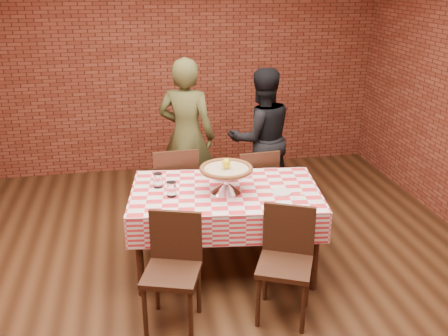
{
  "coord_description": "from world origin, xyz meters",
  "views": [
    {
      "loc": [
        -0.48,
        -3.39,
        2.5
      ],
      "look_at": [
        0.26,
        0.49,
        0.94
      ],
      "focal_mm": 39.82,
      "sensor_mm": 36.0,
      "label": 1
    }
  ],
  "objects_px": {
    "water_glass_left": "(172,189)",
    "chair_near_right": "(285,267)",
    "table": "(225,229)",
    "pizza": "(226,169)",
    "chair_near_left": "(172,275)",
    "pizza_stand": "(226,181)",
    "water_glass_right": "(158,180)",
    "chair_far_right": "(253,187)",
    "condiment_caddy": "(229,171)",
    "chair_far_left": "(175,187)",
    "diner_olive": "(187,136)",
    "diner_black": "(261,138)"
  },
  "relations": [
    {
      "from": "water_glass_left",
      "to": "chair_near_right",
      "type": "relative_size",
      "value": 0.14
    },
    {
      "from": "table",
      "to": "pizza",
      "type": "height_order",
      "value": "pizza"
    },
    {
      "from": "chair_near_left",
      "to": "chair_near_right",
      "type": "height_order",
      "value": "same"
    },
    {
      "from": "pizza_stand",
      "to": "water_glass_right",
      "type": "distance_m",
      "value": 0.6
    },
    {
      "from": "chair_far_right",
      "to": "pizza",
      "type": "bearing_deg",
      "value": 55.98
    },
    {
      "from": "pizza_stand",
      "to": "pizza",
      "type": "bearing_deg",
      "value": 0.0
    },
    {
      "from": "table",
      "to": "chair_far_right",
      "type": "relative_size",
      "value": 1.8
    },
    {
      "from": "condiment_caddy",
      "to": "chair_far_left",
      "type": "distance_m",
      "value": 0.81
    },
    {
      "from": "diner_olive",
      "to": "chair_far_right",
      "type": "bearing_deg",
      "value": 159.49
    },
    {
      "from": "pizza_stand",
      "to": "diner_black",
      "type": "distance_m",
      "value": 1.46
    },
    {
      "from": "chair_far_right",
      "to": "table",
      "type": "bearing_deg",
      "value": 54.58
    },
    {
      "from": "pizza_stand",
      "to": "diner_olive",
      "type": "distance_m",
      "value": 1.34
    },
    {
      "from": "table",
      "to": "water_glass_right",
      "type": "distance_m",
      "value": 0.74
    },
    {
      "from": "water_glass_right",
      "to": "condiment_caddy",
      "type": "xyz_separation_m",
      "value": [
        0.65,
        0.1,
        -0.0
      ]
    },
    {
      "from": "table",
      "to": "water_glass_left",
      "type": "distance_m",
      "value": 0.64
    },
    {
      "from": "chair_far_right",
      "to": "chair_near_left",
      "type": "bearing_deg",
      "value": 51.72
    },
    {
      "from": "pizza",
      "to": "water_glass_left",
      "type": "distance_m",
      "value": 0.48
    },
    {
      "from": "table",
      "to": "pizza",
      "type": "distance_m",
      "value": 0.59
    },
    {
      "from": "water_glass_left",
      "to": "chair_near_left",
      "type": "height_order",
      "value": "water_glass_left"
    },
    {
      "from": "pizza_stand",
      "to": "water_glass_right",
      "type": "height_order",
      "value": "pizza_stand"
    },
    {
      "from": "chair_near_right",
      "to": "diner_black",
      "type": "bearing_deg",
      "value": 104.87
    },
    {
      "from": "pizza",
      "to": "water_glass_left",
      "type": "relative_size",
      "value": 3.56
    },
    {
      "from": "chair_near_left",
      "to": "chair_near_right",
      "type": "distance_m",
      "value": 0.84
    },
    {
      "from": "pizza_stand",
      "to": "diner_black",
      "type": "xyz_separation_m",
      "value": [
        0.65,
        1.3,
        -0.08
      ]
    },
    {
      "from": "water_glass_left",
      "to": "chair_far_right",
      "type": "distance_m",
      "value": 1.22
    },
    {
      "from": "pizza_stand",
      "to": "water_glass_left",
      "type": "xyz_separation_m",
      "value": [
        -0.46,
        0.0,
        -0.04
      ]
    },
    {
      "from": "pizza",
      "to": "chair_near_left",
      "type": "height_order",
      "value": "pizza"
    },
    {
      "from": "chair_near_left",
      "to": "water_glass_left",
      "type": "bearing_deg",
      "value": 101.77
    },
    {
      "from": "chair_far_left",
      "to": "chair_far_right",
      "type": "distance_m",
      "value": 0.8
    },
    {
      "from": "water_glass_right",
      "to": "chair_near_left",
      "type": "relative_size",
      "value": 0.14
    },
    {
      "from": "water_glass_left",
      "to": "condiment_caddy",
      "type": "distance_m",
      "value": 0.63
    },
    {
      "from": "pizza_stand",
      "to": "pizza",
      "type": "relative_size",
      "value": 1.0
    },
    {
      "from": "water_glass_left",
      "to": "diner_black",
      "type": "relative_size",
      "value": 0.08
    },
    {
      "from": "table",
      "to": "pizza",
      "type": "bearing_deg",
      "value": -90.0
    },
    {
      "from": "table",
      "to": "water_glass_left",
      "type": "relative_size",
      "value": 12.61
    },
    {
      "from": "table",
      "to": "condiment_caddy",
      "type": "xyz_separation_m",
      "value": [
        0.09,
        0.27,
        0.44
      ]
    },
    {
      "from": "pizza_stand",
      "to": "chair_far_right",
      "type": "bearing_deg",
      "value": 60.16
    },
    {
      "from": "pizza_stand",
      "to": "chair_near_right",
      "type": "height_order",
      "value": "pizza_stand"
    },
    {
      "from": "diner_black",
      "to": "water_glass_left",
      "type": "bearing_deg",
      "value": 43.19
    },
    {
      "from": "diner_olive",
      "to": "diner_black",
      "type": "distance_m",
      "value": 0.83
    },
    {
      "from": "water_glass_right",
      "to": "diner_olive",
      "type": "bearing_deg",
      "value": 71.11
    },
    {
      "from": "chair_far_right",
      "to": "diner_olive",
      "type": "xyz_separation_m",
      "value": [
        -0.6,
        0.58,
        0.41
      ]
    },
    {
      "from": "pizza_stand",
      "to": "water_glass_right",
      "type": "bearing_deg",
      "value": 159.67
    },
    {
      "from": "table",
      "to": "diner_olive",
      "type": "bearing_deg",
      "value": 97.98
    },
    {
      "from": "chair_far_left",
      "to": "diner_black",
      "type": "height_order",
      "value": "diner_black"
    },
    {
      "from": "chair_near_left",
      "to": "chair_far_left",
      "type": "xyz_separation_m",
      "value": [
        0.17,
        1.54,
        0.02
      ]
    },
    {
      "from": "chair_near_right",
      "to": "chair_near_left",
      "type": "bearing_deg",
      "value": -159.22
    },
    {
      "from": "table",
      "to": "water_glass_right",
      "type": "xyz_separation_m",
      "value": [
        -0.56,
        0.17,
        0.45
      ]
    },
    {
      "from": "diner_olive",
      "to": "pizza",
      "type": "bearing_deg",
      "value": 121.31
    },
    {
      "from": "condiment_caddy",
      "to": "diner_olive",
      "type": "height_order",
      "value": "diner_olive"
    }
  ]
}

